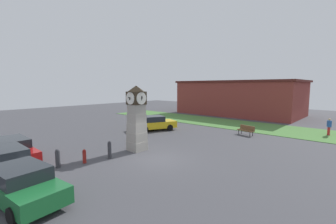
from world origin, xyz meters
The scene contains 13 objects.
ground_plane centered at (0.00, 0.00, 0.00)m, with size 83.94×83.94×0.00m, color #424247.
clock_tower centered at (-2.42, 0.45, 2.30)m, with size 1.37×1.42×4.65m.
bollard_near_tower centered at (-3.06, -4.85, 0.55)m, with size 0.26×0.26×1.08m.
bollard_mid_row centered at (-2.63, -3.47, 0.43)m, with size 0.21×0.21×0.85m.
bollard_far_row centered at (-2.26, -1.96, 0.57)m, with size 0.23×0.23×1.13m.
car_navy_sedan centered at (-6.10, -6.39, 0.74)m, with size 4.53×2.09×1.43m.
car_near_tower centered at (-3.21, -7.21, 0.78)m, with size 4.08×1.95×1.55m.
car_by_building centered at (-0.05, -7.36, 0.75)m, with size 4.18×2.28×1.46m.
car_silver_hatch centered at (-6.81, 6.39, 0.77)m, with size 3.50×4.76×1.51m.
bench centered at (1.34, 10.65, 0.52)m, with size 1.68×0.92×0.90m.
pedestrian_near_bench centered at (7.16, 15.64, 0.93)m, with size 0.41×0.47×1.63m.
warehouse_blue_far centered at (-6.21, 25.32, 2.74)m, with size 18.71×10.31×5.46m.
grass_verge_far centered at (3.53, 15.39, 0.02)m, with size 50.37×6.62×0.04m, color #477A38.
Camera 1 is at (9.87, -9.78, 4.62)m, focal length 24.00 mm.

